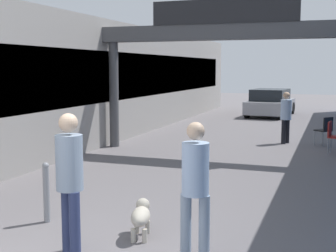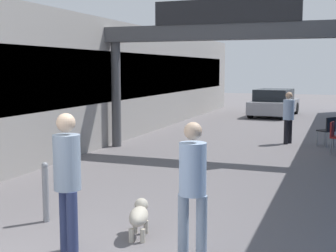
{
  "view_description": "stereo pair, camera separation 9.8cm",
  "coord_description": "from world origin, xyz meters",
  "px_view_note": "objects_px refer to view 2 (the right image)",
  "views": [
    {
      "loc": [
        2.85,
        -3.68,
        2.36
      ],
      "look_at": [
        0.0,
        4.36,
        1.3
      ],
      "focal_mm": 50.0,
      "sensor_mm": 36.0,
      "label": 1
    },
    {
      "loc": [
        2.94,
        -3.64,
        2.36
      ],
      "look_at": [
        0.0,
        4.36,
        1.3
      ],
      "focal_mm": 50.0,
      "sensor_mm": 36.0,
      "label": 2
    }
  ],
  "objects_px": {
    "pedestrian_carrying_crate": "(288,114)",
    "cafe_chair_red_nearer": "(336,135)",
    "parked_car_silver": "(274,103)",
    "bollard_post_metal": "(46,192)",
    "cafe_chair_black_farther": "(328,129)",
    "dog_on_leash": "(139,215)",
    "pedestrian_with_dog": "(67,174)",
    "pedestrian_companion": "(193,180)"
  },
  "relations": [
    {
      "from": "pedestrian_carrying_crate",
      "to": "dog_on_leash",
      "type": "distance_m",
      "value": 9.15
    },
    {
      "from": "pedestrian_carrying_crate",
      "to": "cafe_chair_red_nearer",
      "type": "height_order",
      "value": "pedestrian_carrying_crate"
    },
    {
      "from": "pedestrian_with_dog",
      "to": "pedestrian_carrying_crate",
      "type": "height_order",
      "value": "pedestrian_with_dog"
    },
    {
      "from": "pedestrian_carrying_crate",
      "to": "dog_on_leash",
      "type": "relative_size",
      "value": 2.31
    },
    {
      "from": "pedestrian_carrying_crate",
      "to": "bollard_post_metal",
      "type": "relative_size",
      "value": 1.73
    },
    {
      "from": "pedestrian_carrying_crate",
      "to": "parked_car_silver",
      "type": "xyz_separation_m",
      "value": [
        -1.55,
        8.44,
        -0.28
      ]
    },
    {
      "from": "dog_on_leash",
      "to": "parked_car_silver",
      "type": "relative_size",
      "value": 0.17
    },
    {
      "from": "cafe_chair_red_nearer",
      "to": "parked_car_silver",
      "type": "bearing_deg",
      "value": 106.78
    },
    {
      "from": "pedestrian_with_dog",
      "to": "pedestrian_carrying_crate",
      "type": "xyz_separation_m",
      "value": [
        1.68,
        9.95,
        -0.12
      ]
    },
    {
      "from": "dog_on_leash",
      "to": "parked_car_silver",
      "type": "height_order",
      "value": "parked_car_silver"
    },
    {
      "from": "pedestrian_with_dog",
      "to": "bollard_post_metal",
      "type": "relative_size",
      "value": 1.94
    },
    {
      "from": "pedestrian_companion",
      "to": "bollard_post_metal",
      "type": "distance_m",
      "value": 2.62
    },
    {
      "from": "pedestrian_with_dog",
      "to": "pedestrian_carrying_crate",
      "type": "bearing_deg",
      "value": 80.4
    },
    {
      "from": "cafe_chair_black_farther",
      "to": "parked_car_silver",
      "type": "relative_size",
      "value": 0.22
    },
    {
      "from": "cafe_chair_black_farther",
      "to": "dog_on_leash",
      "type": "bearing_deg",
      "value": -104.28
    },
    {
      "from": "pedestrian_companion",
      "to": "cafe_chair_black_farther",
      "type": "relative_size",
      "value": 1.92
    },
    {
      "from": "bollard_post_metal",
      "to": "parked_car_silver",
      "type": "xyz_separation_m",
      "value": [
        1.16,
        17.41,
        0.17
      ]
    },
    {
      "from": "dog_on_leash",
      "to": "parked_car_silver",
      "type": "xyz_separation_m",
      "value": [
        -0.45,
        17.5,
        0.34
      ]
    },
    {
      "from": "cafe_chair_red_nearer",
      "to": "cafe_chair_black_farther",
      "type": "bearing_deg",
      "value": 100.28
    },
    {
      "from": "pedestrian_companion",
      "to": "pedestrian_carrying_crate",
      "type": "xyz_separation_m",
      "value": [
        0.19,
        9.48,
        -0.06
      ]
    },
    {
      "from": "cafe_chair_black_farther",
      "to": "bollard_post_metal",
      "type": "bearing_deg",
      "value": -113.68
    },
    {
      "from": "pedestrian_carrying_crate",
      "to": "parked_car_silver",
      "type": "distance_m",
      "value": 8.58
    },
    {
      "from": "pedestrian_with_dog",
      "to": "pedestrian_carrying_crate",
      "type": "relative_size",
      "value": 1.12
    },
    {
      "from": "cafe_chair_black_farther",
      "to": "pedestrian_with_dog",
      "type": "bearing_deg",
      "value": -106.24
    },
    {
      "from": "dog_on_leash",
      "to": "pedestrian_companion",
      "type": "bearing_deg",
      "value": -24.47
    },
    {
      "from": "bollard_post_metal",
      "to": "dog_on_leash",
      "type": "bearing_deg",
      "value": -3.31
    },
    {
      "from": "pedestrian_carrying_crate",
      "to": "cafe_chair_red_nearer",
      "type": "bearing_deg",
      "value": -44.35
    },
    {
      "from": "pedestrian_companion",
      "to": "dog_on_leash",
      "type": "xyz_separation_m",
      "value": [
        -0.91,
        0.41,
        -0.67
      ]
    },
    {
      "from": "pedestrian_with_dog",
      "to": "parked_car_silver",
      "type": "height_order",
      "value": "pedestrian_with_dog"
    },
    {
      "from": "pedestrian_companion",
      "to": "pedestrian_carrying_crate",
      "type": "relative_size",
      "value": 1.05
    },
    {
      "from": "pedestrian_companion",
      "to": "dog_on_leash",
      "type": "height_order",
      "value": "pedestrian_companion"
    },
    {
      "from": "pedestrian_carrying_crate",
      "to": "pedestrian_with_dog",
      "type": "bearing_deg",
      "value": -99.6
    },
    {
      "from": "pedestrian_with_dog",
      "to": "cafe_chair_red_nearer",
      "type": "distance_m",
      "value": 9.13
    },
    {
      "from": "pedestrian_companion",
      "to": "cafe_chair_red_nearer",
      "type": "xyz_separation_m",
      "value": [
        1.6,
        8.1,
        -0.44
      ]
    },
    {
      "from": "pedestrian_companion",
      "to": "dog_on_leash",
      "type": "bearing_deg",
      "value": 155.53
    },
    {
      "from": "dog_on_leash",
      "to": "bollard_post_metal",
      "type": "xyz_separation_m",
      "value": [
        -1.61,
        0.09,
        0.17
      ]
    },
    {
      "from": "bollard_post_metal",
      "to": "cafe_chair_red_nearer",
      "type": "relative_size",
      "value": 1.05
    },
    {
      "from": "bollard_post_metal",
      "to": "cafe_chair_black_farther",
      "type": "distance_m",
      "value": 9.68
    },
    {
      "from": "pedestrian_carrying_crate",
      "to": "bollard_post_metal",
      "type": "bearing_deg",
      "value": -106.77
    },
    {
      "from": "bollard_post_metal",
      "to": "cafe_chair_black_farther",
      "type": "height_order",
      "value": "bollard_post_metal"
    },
    {
      "from": "pedestrian_companion",
      "to": "dog_on_leash",
      "type": "relative_size",
      "value": 2.44
    },
    {
      "from": "cafe_chair_black_farther",
      "to": "parked_car_silver",
      "type": "distance_m",
      "value": 8.97
    }
  ]
}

